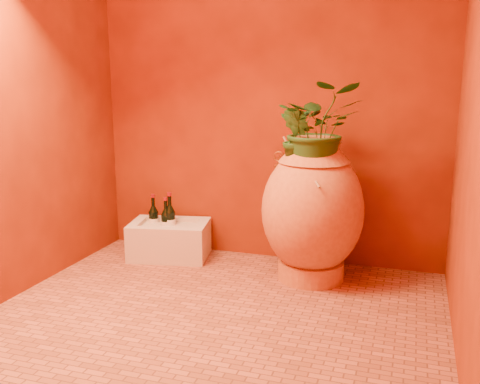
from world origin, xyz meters
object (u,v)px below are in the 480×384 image
(wall_tap, at_px, (278,163))
(wine_bottle_a, at_px, (154,220))
(wine_bottle_b, at_px, (170,221))
(stone_basin, at_px, (170,240))
(wine_bottle_c, at_px, (166,223))
(amphora, at_px, (312,210))

(wall_tap, bearing_deg, wine_bottle_a, -173.90)
(wine_bottle_a, distance_m, wine_bottle_b, 0.15)
(stone_basin, height_order, wall_tap, wall_tap)
(stone_basin, height_order, wine_bottle_c, wine_bottle_c)
(wine_bottle_a, bearing_deg, amphora, -7.48)
(amphora, distance_m, wine_bottle_a, 1.26)
(stone_basin, bearing_deg, wine_bottle_b, 105.20)
(stone_basin, bearing_deg, wine_bottle_a, 158.71)
(amphora, relative_size, wine_bottle_c, 3.14)
(wine_bottle_b, bearing_deg, wine_bottle_c, -150.59)
(wall_tap, bearing_deg, wine_bottle_c, -170.29)
(amphora, distance_m, wine_bottle_c, 1.13)
(stone_basin, distance_m, wine_bottle_b, 0.14)
(wine_bottle_b, height_order, wine_bottle_c, wine_bottle_b)
(wine_bottle_c, bearing_deg, stone_basin, -32.08)
(stone_basin, relative_size, wine_bottle_a, 2.03)
(amphora, height_order, stone_basin, amphora)
(wine_bottle_b, relative_size, wine_bottle_c, 1.12)
(wine_bottle_b, distance_m, wine_bottle_c, 0.03)
(wine_bottle_a, height_order, wall_tap, wall_tap)
(wall_tap, bearing_deg, wine_bottle_b, -171.01)
(amphora, relative_size, stone_basin, 1.51)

